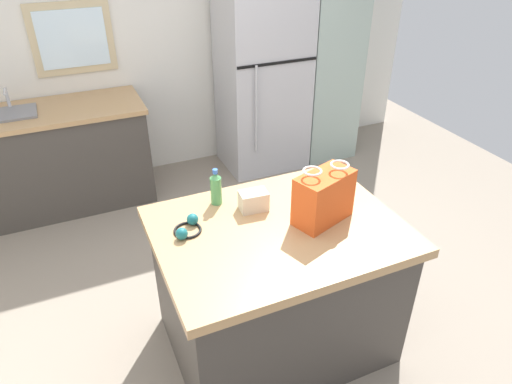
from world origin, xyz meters
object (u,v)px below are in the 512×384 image
(kitchen_island, at_px, (277,287))
(bottle, at_px, (216,188))
(refrigerator, at_px, (263,77))
(shopping_bag, at_px, (324,197))
(small_box, at_px, (253,201))
(tall_cabinet, at_px, (326,56))
(ear_defenders, at_px, (187,228))

(kitchen_island, xyz_separation_m, bottle, (-0.22, 0.36, 0.53))
(refrigerator, xyz_separation_m, shopping_bag, (-0.67, -2.26, 0.10))
(kitchen_island, distance_m, shopping_bag, 0.63)
(small_box, distance_m, bottle, 0.23)
(kitchen_island, relative_size, tall_cabinet, 0.62)
(kitchen_island, xyz_separation_m, small_box, (-0.05, 0.21, 0.49))
(small_box, bearing_deg, refrigerator, 64.20)
(refrigerator, bearing_deg, shopping_bag, -106.56)
(small_box, height_order, bottle, bottle)
(kitchen_island, xyz_separation_m, tall_cabinet, (1.62, 2.23, 0.61))
(small_box, bearing_deg, tall_cabinet, 50.25)
(small_box, relative_size, ear_defenders, 0.74)
(refrigerator, xyz_separation_m, ear_defenders, (-1.38, -2.07, -0.02))
(refrigerator, bearing_deg, small_box, -115.80)
(kitchen_island, xyz_separation_m, ear_defenders, (-0.46, 0.16, 0.46))
(shopping_bag, bearing_deg, bottle, 140.67)
(refrigerator, bearing_deg, ear_defenders, -123.66)
(small_box, bearing_deg, bottle, 139.52)
(tall_cabinet, distance_m, small_box, 2.63)
(tall_cabinet, relative_size, shopping_bag, 5.80)
(shopping_bag, height_order, bottle, shopping_bag)
(refrigerator, bearing_deg, bottle, -121.45)
(small_box, distance_m, ear_defenders, 0.41)
(shopping_bag, xyz_separation_m, small_box, (-0.30, 0.24, -0.09))
(tall_cabinet, bearing_deg, shopping_bag, -121.31)
(refrigerator, relative_size, tall_cabinet, 0.88)
(tall_cabinet, height_order, bottle, tall_cabinet)
(refrigerator, bearing_deg, tall_cabinet, 0.02)
(tall_cabinet, xyz_separation_m, bottle, (-1.85, -1.87, -0.08))
(kitchen_island, height_order, small_box, small_box)
(kitchen_island, height_order, tall_cabinet, tall_cabinet)
(shopping_bag, bearing_deg, tall_cabinet, 58.69)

